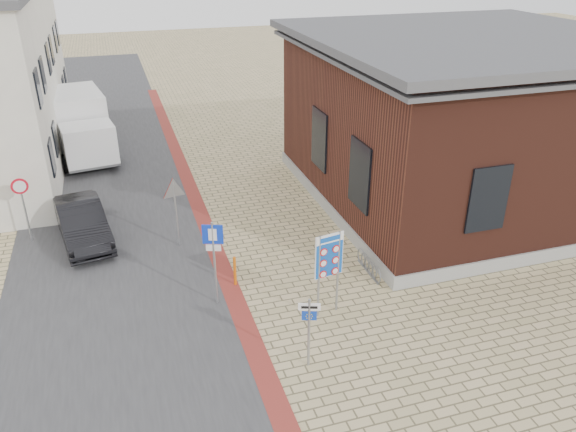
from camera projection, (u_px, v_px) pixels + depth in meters
ground at (317, 325)px, 16.36m from camera, size 120.00×120.00×0.00m
road_strip at (108, 166)px, 27.68m from camera, size 7.00×60.00×0.02m
curb_strip at (195, 197)px, 24.35m from camera, size 0.60×40.00×0.02m
brick_building at (465, 117)px, 23.19m from camera, size 13.00×13.00×6.80m
bike_rack at (369, 266)px, 18.83m from camera, size 0.08×1.80×0.60m
sedan at (82, 222)px, 20.66m from camera, size 2.28×4.65×1.47m
box_truck at (81, 125)px, 28.30m from camera, size 3.32×6.37×3.18m
border_sign at (329, 257)px, 16.06m from camera, size 0.91×0.21×2.69m
essen_sign at (309, 323)px, 14.26m from camera, size 0.54×0.22×2.09m
parking_sign at (214, 249)px, 16.52m from camera, size 0.59×0.25×2.80m
yield_sign at (174, 196)px, 19.73m from camera, size 0.91×0.26×2.60m
speed_sign at (23, 199)px, 20.16m from camera, size 0.59×0.14×2.51m
bollard at (235, 271)px, 18.03m from camera, size 0.10×0.10×1.05m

